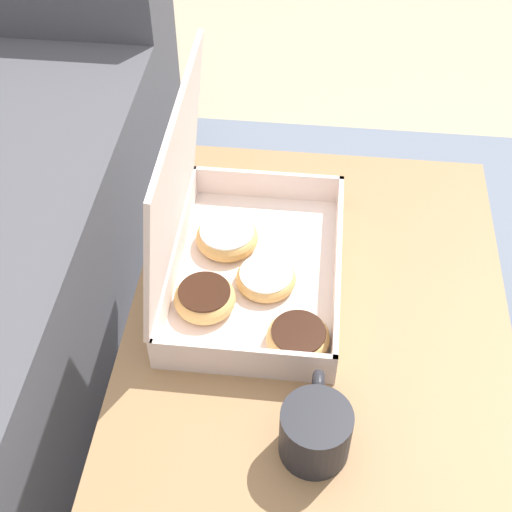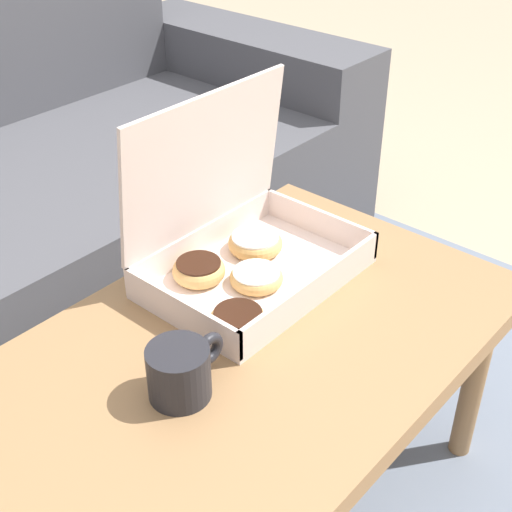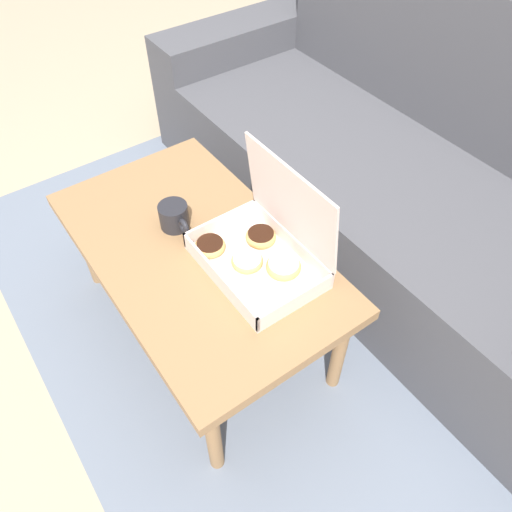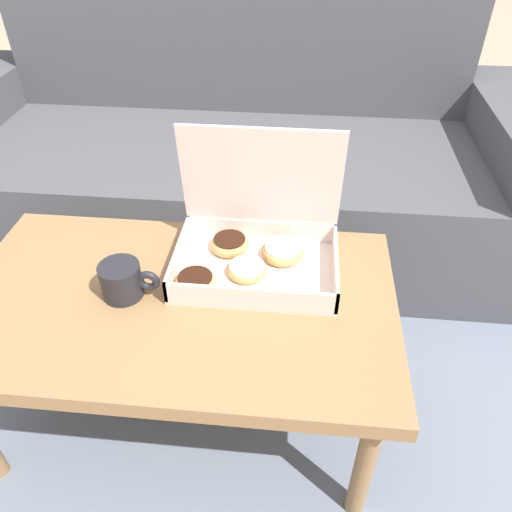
{
  "view_description": "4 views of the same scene",
  "coord_description": "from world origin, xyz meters",
  "px_view_note": "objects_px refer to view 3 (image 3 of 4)",
  "views": [
    {
      "loc": [
        -0.59,
        -0.05,
        1.31
      ],
      "look_at": [
        0.17,
        0.03,
        0.49
      ],
      "focal_mm": 50.0,
      "sensor_mm": 36.0,
      "label": 1
    },
    {
      "loc": [
        -0.63,
        -0.66,
        1.19
      ],
      "look_at": [
        0.17,
        0.03,
        0.49
      ],
      "focal_mm": 50.0,
      "sensor_mm": 36.0,
      "label": 2
    },
    {
      "loc": [
        0.96,
        -0.53,
        1.57
      ],
      "look_at": [
        0.17,
        0.03,
        0.49
      ],
      "focal_mm": 35.0,
      "sensor_mm": 36.0,
      "label": 3
    },
    {
      "loc": [
        0.27,
        -0.88,
        1.23
      ],
      "look_at": [
        0.17,
        0.03,
        0.49
      ],
      "focal_mm": 35.0,
      "sensor_mm": 36.0,
      "label": 4
    }
  ],
  "objects_px": {
    "coffee_mug": "(174,217)",
    "coffee_table": "(197,257)",
    "couch": "(396,171)",
    "pastry_box": "(262,246)"
  },
  "relations": [
    {
      "from": "coffee_mug",
      "to": "coffee_table",
      "type": "bearing_deg",
      "value": 1.42
    },
    {
      "from": "coffee_table",
      "to": "coffee_mug",
      "type": "distance_m",
      "value": 0.15
    },
    {
      "from": "coffee_table",
      "to": "coffee_mug",
      "type": "xyz_separation_m",
      "value": [
        -0.12,
        -0.0,
        0.09
      ]
    },
    {
      "from": "couch",
      "to": "coffee_mug",
      "type": "height_order",
      "value": "couch"
    },
    {
      "from": "coffee_table",
      "to": "couch",
      "type": "bearing_deg",
      "value": 90.0
    },
    {
      "from": "couch",
      "to": "pastry_box",
      "type": "bearing_deg",
      "value": -78.48
    },
    {
      "from": "couch",
      "to": "pastry_box",
      "type": "height_order",
      "value": "couch"
    },
    {
      "from": "coffee_table",
      "to": "pastry_box",
      "type": "height_order",
      "value": "pastry_box"
    },
    {
      "from": "couch",
      "to": "coffee_mug",
      "type": "xyz_separation_m",
      "value": [
        -0.12,
        -0.92,
        0.17
      ]
    },
    {
      "from": "couch",
      "to": "coffee_mug",
      "type": "relative_size",
      "value": 16.41
    }
  ]
}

